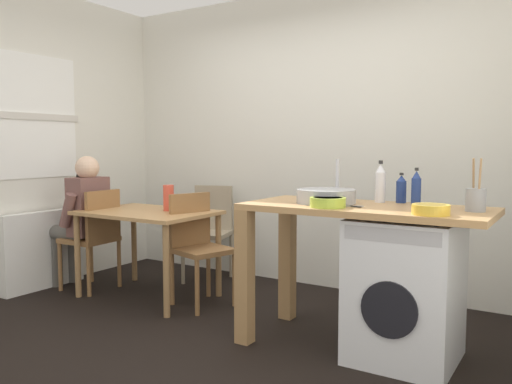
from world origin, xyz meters
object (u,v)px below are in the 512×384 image
bottle_tall_green (380,183)px  vase (169,198)px  chair_spare_by_wall (210,227)px  bottle_clear_small (416,188)px  chair_opposite (198,242)px  bottle_squat_brown (401,189)px  chair_person_seat (95,234)px  seated_person (82,214)px  mixing_bowl (328,202)px  washing_machine (405,289)px  utensil_crock (476,199)px  dining_table (148,222)px  colander (431,209)px

bottle_tall_green → vase: bottle_tall_green is taller
chair_spare_by_wall → bottle_clear_small: size_ratio=3.85×
chair_opposite → chair_spare_by_wall: bearing=-132.9°
bottle_tall_green → bottle_clear_small: (0.25, -0.05, -0.02)m
chair_spare_by_wall → bottle_squat_brown: (2.04, -0.64, 0.50)m
bottle_squat_brown → chair_person_seat: bearing=-175.2°
chair_person_seat → chair_spare_by_wall: size_ratio=1.00×
vase → chair_spare_by_wall: bearing=96.2°
seated_person → bottle_tall_green: (2.70, 0.18, 0.37)m
vase → mixing_bowl: bearing=-15.1°
bottle_clear_small → washing_machine: bearing=-90.4°
bottle_tall_green → bottle_clear_small: bearing=-11.9°
bottle_clear_small → utensil_crock: 0.39m
chair_opposite → dining_table: bearing=-64.2°
chair_spare_by_wall → washing_machine: 2.35m
chair_opposite → seated_person: bearing=-64.3°
bottle_clear_small → colander: 0.45m
dining_table → colander: size_ratio=5.50×
bottle_clear_small → utensil_crock: size_ratio=0.78×
bottle_squat_brown → utensil_crock: size_ratio=0.65×
mixing_bowl → chair_person_seat: bearing=173.9°
chair_opposite → utensil_crock: size_ratio=3.00×
chair_spare_by_wall → bottle_squat_brown: bottle_squat_brown is taller
chair_person_seat → bottle_clear_small: bearing=-89.8°
bottle_tall_green → colander: (0.43, -0.45, -0.09)m
vase → chair_opposite: bearing=-4.9°
chair_person_seat → bottle_squat_brown: (2.66, 0.22, 0.50)m
seated_person → bottle_tall_green: bearing=-88.4°
seated_person → vase: bearing=-79.0°
dining_table → bottle_clear_small: 2.27m
bottle_clear_small → chair_opposite: bearing=178.6°
seated_person → mixing_bowl: (2.52, -0.25, 0.28)m
dining_table → chair_opposite: bearing=8.6°
chair_opposite → chair_spare_by_wall: (-0.40, 0.70, 0.00)m
bottle_clear_small → bottle_squat_brown: bearing=141.1°
dining_table → bottle_squat_brown: bottle_squat_brown is taller
washing_machine → utensil_crock: bearing=8.1°
dining_table → chair_person_seat: chair_person_seat is taller
chair_spare_by_wall → bottle_clear_small: 2.34m
utensil_crock → mixing_bowl: bearing=-162.4°
bottle_clear_small → utensil_crock: utensil_crock is taller
chair_spare_by_wall → bottle_tall_green: 2.11m
chair_spare_by_wall → washing_machine: size_ratio=1.05×
mixing_bowl → colander: bearing=-1.9°
chair_spare_by_wall → utensil_crock: utensil_crock is taller
dining_table → seated_person: 0.71m
bottle_clear_small → dining_table: bearing=-179.3°
bottle_clear_small → mixing_bowl: 0.57m
utensil_crock → colander: utensil_crock is taller
mixing_bowl → bottle_tall_green: bearing=67.5°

